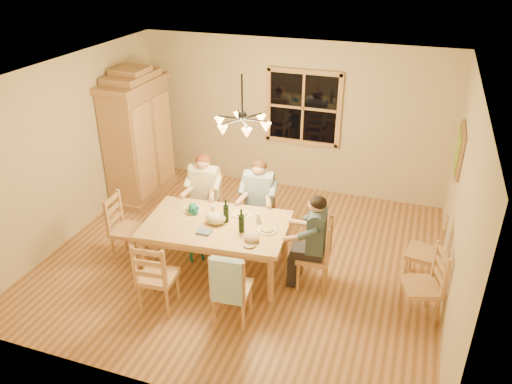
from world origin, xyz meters
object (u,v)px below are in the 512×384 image
at_px(chair_end_left, 129,239).
at_px(wine_bottle_a, 226,211).
at_px(chair_end_right, 313,265).
at_px(wine_bottle_b, 241,220).
at_px(chair_far_right, 259,222).
at_px(chair_spare_back, 422,262).
at_px(adult_plaid_man, 259,191).
at_px(chair_near_left, 159,286).
at_px(armoire, 139,139).
at_px(chandelier, 242,123).
at_px(adult_woman, 204,185).
at_px(adult_slate_man, 315,231).
at_px(dining_table, 216,230).
at_px(chair_near_right, 232,298).
at_px(chair_spare_front, 419,297).
at_px(child, 196,233).
at_px(chair_far_left, 206,216).

bearing_deg(chair_end_left, wine_bottle_a, 93.08).
bearing_deg(chair_end_right, chair_end_left, 90.00).
bearing_deg(wine_bottle_b, chair_far_right, 95.96).
bearing_deg(chair_spare_back, adult_plaid_man, 91.29).
height_order(chair_near_left, chair_end_right, same).
bearing_deg(armoire, chandelier, -28.59).
height_order(chandelier, adult_woman, chandelier).
xyz_separation_m(chair_end_right, adult_slate_man, (-0.00, 0.00, 0.54)).
xyz_separation_m(chandelier, chair_far_right, (0.04, 0.53, -1.77)).
bearing_deg(armoire, chair_spare_back, -12.38).
bearing_deg(chandelier, adult_slate_man, -14.57).
relative_size(dining_table, chair_near_right, 2.04).
height_order(chandelier, adult_slate_man, chandelier).
relative_size(chair_end_left, chair_spare_front, 1.00).
bearing_deg(armoire, chair_end_left, -65.31).
relative_size(armoire, chair_end_left, 2.32).
distance_m(chair_end_left, chair_spare_front, 4.02).
relative_size(armoire, dining_table, 1.14).
distance_m(armoire, chair_end_left, 2.16).
xyz_separation_m(adult_slate_man, chair_spare_back, (1.37, 0.53, -0.54)).
xyz_separation_m(armoire, chair_spare_front, (4.87, -1.82, -0.75)).
bearing_deg(chair_far_right, adult_plaid_man, 81.21).
bearing_deg(dining_table, wine_bottle_b, -11.57).
height_order(chair_end_right, chair_spare_back, same).
bearing_deg(adult_woman, adult_slate_man, 153.43).
bearing_deg(chair_spare_front, wine_bottle_b, 71.56).
bearing_deg(child, chair_near_left, -128.08).
bearing_deg(child, dining_table, -57.05).
bearing_deg(adult_woman, chair_far_right, -180.00).
bearing_deg(chair_far_left, chair_far_right, -180.00).
bearing_deg(chair_far_left, chair_spare_front, 158.36).
xyz_separation_m(armoire, adult_woman, (1.62, -0.86, -0.22)).
relative_size(adult_slate_man, child, 0.97).
distance_m(armoire, adult_woman, 1.84).
bearing_deg(adult_woman, armoire, -33.33).
height_order(chair_near_right, chair_spare_front, same).
height_order(chandelier, chair_spare_back, chandelier).
xyz_separation_m(chair_near_right, chair_end_left, (-1.89, 0.74, 0.00)).
distance_m(chair_near_right, chair_end_right, 1.25).
xyz_separation_m(chair_end_left, adult_plaid_man, (1.62, 1.06, 0.54)).
distance_m(dining_table, adult_slate_man, 1.35).
distance_m(armoire, chair_spare_front, 5.26).
xyz_separation_m(chandelier, adult_slate_man, (1.08, -0.28, -1.24)).
relative_size(adult_woman, wine_bottle_b, 2.65).
height_order(chair_far_left, adult_slate_man, adult_slate_man).
xyz_separation_m(chair_near_right, chair_end_right, (0.77, 0.98, 0.00)).
bearing_deg(chair_spare_back, chair_spare_front, -171.98).
bearing_deg(chair_end_right, chair_far_right, 46.64).
xyz_separation_m(chair_end_right, adult_plaid_man, (-1.04, 0.82, 0.54)).
bearing_deg(wine_bottle_a, chair_far_left, 131.11).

